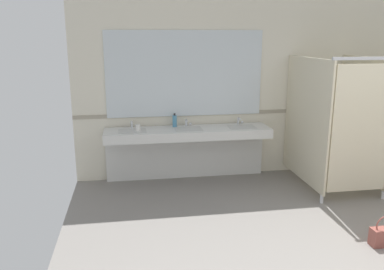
{
  "coord_description": "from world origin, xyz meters",
  "views": [
    {
      "loc": [
        -3.02,
        -3.09,
        2.27
      ],
      "look_at": [
        -2.22,
        1.84,
        1.02
      ],
      "focal_mm": 36.93,
      "sensor_mm": 36.0,
      "label": 1
    }
  ],
  "objects": [
    {
      "name": "soap_dispenser",
      "position": [
        -2.32,
        2.97,
        0.97
      ],
      "size": [
        0.07,
        0.07,
        0.22
      ],
      "color": "teal",
      "rests_on": "vanity_counter"
    },
    {
      "name": "mirror_panel",
      "position": [
        -2.13,
        3.09,
        1.69
      ],
      "size": [
        2.47,
        0.02,
        1.34
      ],
      "primitive_type": "cube",
      "color": "silver",
      "rests_on": "wall_back"
    },
    {
      "name": "wall_back",
      "position": [
        0.0,
        3.16,
        1.5
      ],
      "size": [
        7.78,
        0.12,
        3.0
      ],
      "primitive_type": "cube",
      "color": "beige",
      "rests_on": "ground_plane"
    },
    {
      "name": "vanity_counter",
      "position": [
        -2.13,
        2.89,
        0.64
      ],
      "size": [
        2.57,
        0.56,
        0.99
      ],
      "color": "silver",
      "rests_on": "ground_plane"
    },
    {
      "name": "paper_cup",
      "position": [
        -2.9,
        2.77,
        0.92
      ],
      "size": [
        0.07,
        0.07,
        0.1
      ],
      "primitive_type": "cylinder",
      "color": "white",
      "rests_on": "vanity_counter"
    },
    {
      "name": "handbag",
      "position": [
        -0.27,
        0.5,
        0.11
      ],
      "size": [
        0.3,
        0.13,
        0.36
      ],
      "color": "#934C42",
      "rests_on": "ground_plane"
    },
    {
      "name": "wall_back_tile_band",
      "position": [
        0.0,
        3.1,
        1.05
      ],
      "size": [
        7.78,
        0.01,
        0.06
      ],
      "primitive_type": "cube",
      "color": "#9E937F",
      "rests_on": "wall_back"
    },
    {
      "name": "bathroom_stalls",
      "position": [
        0.54,
        2.16,
        1.05
      ],
      "size": [
        1.95,
        1.46,
        2.01
      ],
      "color": "beige",
      "rests_on": "ground_plane"
    }
  ]
}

